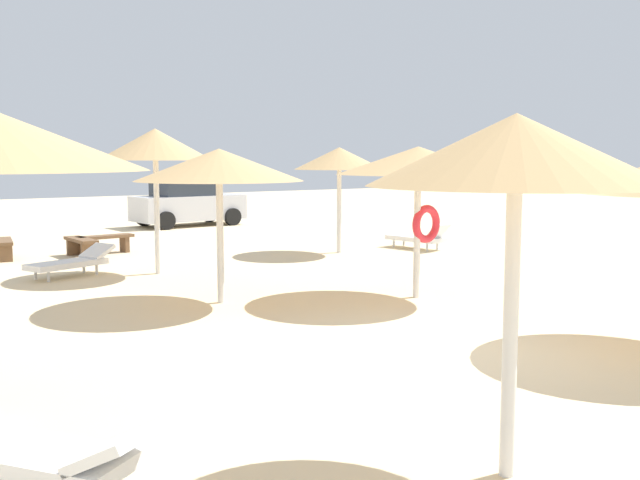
{
  "coord_description": "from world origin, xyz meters",
  "views": [
    {
      "loc": [
        -6.72,
        -6.89,
        2.55
      ],
      "look_at": [
        0.0,
        3.0,
        1.2
      ],
      "focal_mm": 41.6,
      "sensor_mm": 36.0,
      "label": 1
    }
  ],
  "objects_px": {
    "parasol_0": "(339,159)",
    "lounger_1": "(72,262)",
    "bench_1": "(105,241)",
    "parasol_1": "(155,145)",
    "parasol_6": "(418,162)",
    "bench_0": "(81,244)",
    "parasol_5": "(516,152)",
    "lounger_4": "(44,454)",
    "parked_car": "(187,204)",
    "bench_2": "(4,245)",
    "lounger_0": "(419,237)",
    "parasol_8": "(219,165)"
  },
  "relations": [
    {
      "from": "parasol_0",
      "to": "bench_2",
      "type": "height_order",
      "value": "parasol_0"
    },
    {
      "from": "lounger_0",
      "to": "bench_1",
      "type": "relative_size",
      "value": 1.26
    },
    {
      "from": "lounger_4",
      "to": "bench_1",
      "type": "relative_size",
      "value": 1.26
    },
    {
      "from": "parasol_1",
      "to": "bench_1",
      "type": "relative_size",
      "value": 2.05
    },
    {
      "from": "parasol_5",
      "to": "bench_1",
      "type": "xyz_separation_m",
      "value": [
        1.74,
        15.29,
        -2.24
      ]
    },
    {
      "from": "parasol_0",
      "to": "parasol_1",
      "type": "xyz_separation_m",
      "value": [
        -5.35,
        -0.68,
        0.31
      ]
    },
    {
      "from": "parked_car",
      "to": "parasol_8",
      "type": "bearing_deg",
      "value": -111.89
    },
    {
      "from": "lounger_4",
      "to": "bench_2",
      "type": "relative_size",
      "value": 1.25
    },
    {
      "from": "lounger_1",
      "to": "bench_1",
      "type": "xyz_separation_m",
      "value": [
        1.77,
        3.24,
        0.04
      ]
    },
    {
      "from": "bench_2",
      "to": "parasol_0",
      "type": "bearing_deg",
      "value": -25.44
    },
    {
      "from": "parasol_1",
      "to": "lounger_1",
      "type": "relative_size",
      "value": 1.56
    },
    {
      "from": "lounger_0",
      "to": "bench_1",
      "type": "bearing_deg",
      "value": 152.73
    },
    {
      "from": "parasol_1",
      "to": "parasol_8",
      "type": "distance_m",
      "value": 3.73
    },
    {
      "from": "parasol_1",
      "to": "bench_1",
      "type": "xyz_separation_m",
      "value": [
        0.11,
        3.93,
        -2.45
      ]
    },
    {
      "from": "parasol_5",
      "to": "lounger_4",
      "type": "relative_size",
      "value": 1.49
    },
    {
      "from": "parasol_0",
      "to": "lounger_1",
      "type": "bearing_deg",
      "value": 179.88
    },
    {
      "from": "parasol_1",
      "to": "parasol_0",
      "type": "bearing_deg",
      "value": 7.2
    },
    {
      "from": "parasol_1",
      "to": "parked_car",
      "type": "relative_size",
      "value": 0.77
    },
    {
      "from": "bench_0",
      "to": "bench_1",
      "type": "distance_m",
      "value": 0.82
    },
    {
      "from": "bench_1",
      "to": "lounger_1",
      "type": "bearing_deg",
      "value": -118.65
    },
    {
      "from": "parked_car",
      "to": "parasol_0",
      "type": "bearing_deg",
      "value": -88.96
    },
    {
      "from": "bench_0",
      "to": "lounger_0",
      "type": "bearing_deg",
      "value": -23.01
    },
    {
      "from": "lounger_4",
      "to": "bench_2",
      "type": "distance_m",
      "value": 14.14
    },
    {
      "from": "parasol_1",
      "to": "parasol_5",
      "type": "bearing_deg",
      "value": -98.14
    },
    {
      "from": "parasol_5",
      "to": "bench_2",
      "type": "height_order",
      "value": "parasol_5"
    },
    {
      "from": "parasol_6",
      "to": "bench_0",
      "type": "distance_m",
      "value": 9.68
    },
    {
      "from": "parasol_5",
      "to": "lounger_1",
      "type": "height_order",
      "value": "parasol_5"
    },
    {
      "from": "parasol_5",
      "to": "parasol_6",
      "type": "height_order",
      "value": "parasol_5"
    },
    {
      "from": "parasol_8",
      "to": "bench_0",
      "type": "height_order",
      "value": "parasol_8"
    },
    {
      "from": "parasol_0",
      "to": "bench_0",
      "type": "bearing_deg",
      "value": 154.27
    },
    {
      "from": "parasol_5",
      "to": "parked_car",
      "type": "xyz_separation_m",
      "value": [
        6.81,
        21.39,
        -1.76
      ]
    },
    {
      "from": "bench_0",
      "to": "parasol_1",
      "type": "bearing_deg",
      "value": -80.05
    },
    {
      "from": "lounger_4",
      "to": "bench_0",
      "type": "relative_size",
      "value": 1.28
    },
    {
      "from": "bench_0",
      "to": "bench_1",
      "type": "relative_size",
      "value": 0.99
    },
    {
      "from": "lounger_4",
      "to": "parked_car",
      "type": "height_order",
      "value": "parked_car"
    },
    {
      "from": "parasol_1",
      "to": "lounger_1",
      "type": "distance_m",
      "value": 3.07
    },
    {
      "from": "parasol_8",
      "to": "parasol_5",
      "type": "bearing_deg",
      "value": -99.61
    },
    {
      "from": "bench_1",
      "to": "parked_car",
      "type": "xyz_separation_m",
      "value": [
        5.07,
        6.1,
        0.48
      ]
    },
    {
      "from": "lounger_0",
      "to": "bench_2",
      "type": "distance_m",
      "value": 10.83
    },
    {
      "from": "bench_1",
      "to": "lounger_0",
      "type": "bearing_deg",
      "value": -27.27
    },
    {
      "from": "lounger_1",
      "to": "parked_car",
      "type": "bearing_deg",
      "value": 53.76
    },
    {
      "from": "parasol_6",
      "to": "bench_0",
      "type": "bearing_deg",
      "value": 111.56
    },
    {
      "from": "parasol_1",
      "to": "bench_2",
      "type": "xyz_separation_m",
      "value": [
        -2.31,
        4.32,
        -2.45
      ]
    },
    {
      "from": "parasol_0",
      "to": "bench_1",
      "type": "xyz_separation_m",
      "value": [
        -5.24,
        3.25,
        -2.14
      ]
    },
    {
      "from": "parasol_0",
      "to": "parasol_1",
      "type": "relative_size",
      "value": 0.89
    },
    {
      "from": "parasol_0",
      "to": "bench_2",
      "type": "xyz_separation_m",
      "value": [
        -7.67,
        3.65,
        -2.14
      ]
    },
    {
      "from": "parasol_0",
      "to": "parasol_5",
      "type": "height_order",
      "value": "parasol_5"
    },
    {
      "from": "parasol_6",
      "to": "bench_1",
      "type": "xyz_separation_m",
      "value": [
        -2.74,
        9.16,
        -2.11
      ]
    },
    {
      "from": "parasol_0",
      "to": "lounger_1",
      "type": "distance_m",
      "value": 7.34
    },
    {
      "from": "lounger_4",
      "to": "bench_1",
      "type": "distance_m",
      "value": 14.38
    }
  ]
}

